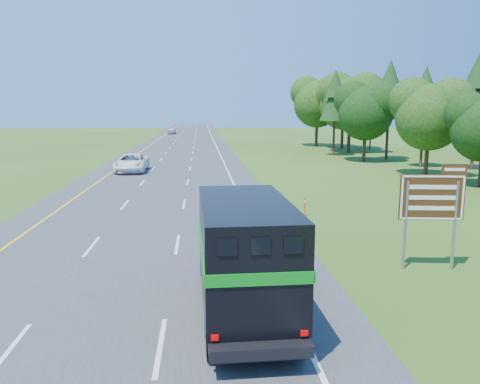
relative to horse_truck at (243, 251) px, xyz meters
The scene contains 8 objects.
road 46.27m from the horse_truck, 95.05° to the left, with size 15.00×260.00×0.04m, color #38383A.
lane_markings 46.26m from the horse_truck, 95.05° to the left, with size 11.15×260.00×0.01m.
tree_wall_right 34.31m from the horse_truck, 49.90° to the left, with size 16.00×100.00×12.00m, color black, non-canonical shape.
horse_truck is the anchor object (origin of this frame).
white_suv 33.12m from the horse_truck, 103.50° to the left, with size 2.80×6.08×1.69m, color white.
far_car 104.10m from the horse_truck, 94.46° to the left, with size 1.83×4.54×1.55m, color #AFAEB5.
exit_sign 7.87m from the horse_truck, 23.29° to the left, with size 2.31×0.38×3.94m.
delineator 13.06m from the horse_truck, 69.40° to the left, with size 0.09×0.05×1.07m.
Camera 1 is at (2.90, -8.91, 5.82)m, focal length 35.00 mm.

